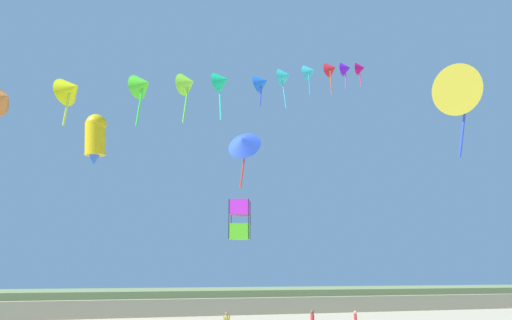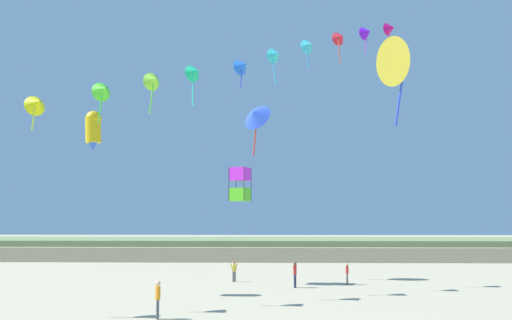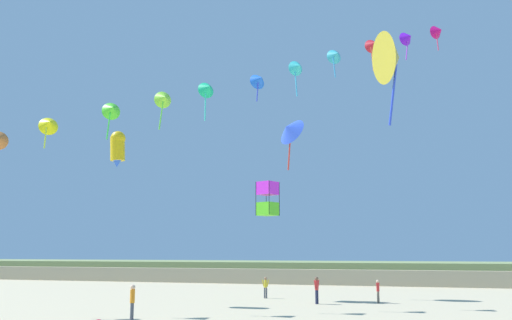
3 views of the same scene
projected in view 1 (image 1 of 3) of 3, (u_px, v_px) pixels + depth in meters
dune_ridge at (181, 300)px, 54.85m from camera, size 120.00×13.93×2.17m
kite_banner_string at (227, 80)px, 28.94m from camera, size 31.20×25.00×21.34m
large_kite_low_lead at (240, 220)px, 33.23m from camera, size 1.60×1.60×2.41m
large_kite_mid_trail at (95, 137)px, 25.91m from camera, size 1.29×1.24×2.47m
large_kite_high_solo at (243, 142)px, 37.14m from camera, size 2.90×2.75×4.36m
large_kite_outer_drift at (460, 91)px, 28.58m from camera, size 2.36×2.99×5.00m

